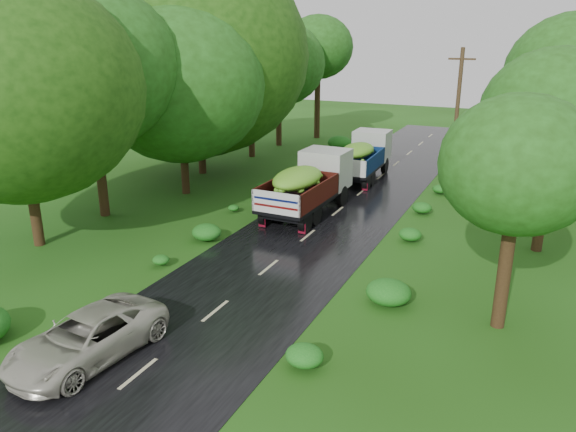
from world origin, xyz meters
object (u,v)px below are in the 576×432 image
Objects in this scene: truck_near at (310,182)px; car at (87,337)px; utility_pole at (456,121)px; truck_far at (364,154)px.

truck_near reaches higher than car.
truck_near is at bearing 94.21° from car.
car is 22.97m from utility_pole.
utility_pole reaches higher than truck_near.
truck_near is at bearing -135.52° from utility_pole.
car is at bearing -90.51° from truck_near.
truck_far is 6.43m from utility_pole.
utility_pole reaches higher than car.
truck_far is 0.81× the size of utility_pole.
truck_near is 1.06× the size of truck_far.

